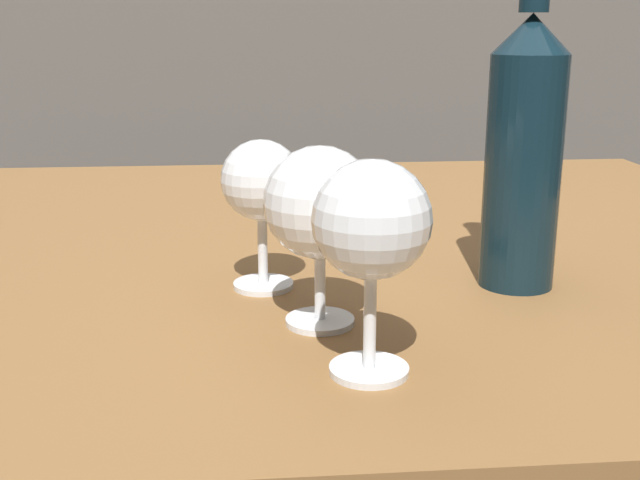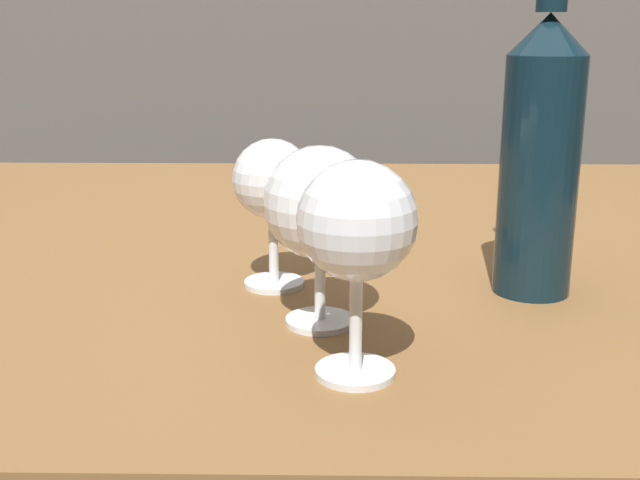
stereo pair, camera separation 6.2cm
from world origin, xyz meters
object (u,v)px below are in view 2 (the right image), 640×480
at_px(wine_glass_merlot, 357,227).
at_px(wine_glass_port, 320,207).
at_px(wine_glass_white, 272,183).
at_px(wine_bottle, 541,149).

bearing_deg(wine_glass_merlot, wine_glass_port, 105.26).
height_order(wine_glass_merlot, wine_glass_white, wine_glass_merlot).
xyz_separation_m(wine_glass_merlot, wine_glass_white, (-0.07, 0.19, -0.01)).
bearing_deg(wine_glass_white, wine_glass_port, -65.03).
xyz_separation_m(wine_glass_port, wine_bottle, (0.19, 0.08, 0.03)).
height_order(wine_glass_port, wine_bottle, wine_bottle).
bearing_deg(wine_glass_merlot, wine_bottle, 47.41).
bearing_deg(wine_glass_port, wine_glass_merlot, -74.74).
xyz_separation_m(wine_glass_merlot, wine_bottle, (0.17, 0.18, 0.02)).
xyz_separation_m(wine_glass_white, wine_bottle, (0.24, -0.01, 0.03)).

